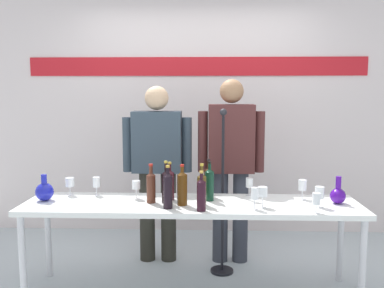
{
  "coord_description": "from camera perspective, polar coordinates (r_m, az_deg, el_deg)",
  "views": [
    {
      "loc": [
        0.12,
        -3.1,
        1.56
      ],
      "look_at": [
        0.0,
        0.15,
        1.16
      ],
      "focal_mm": 38.93,
      "sensor_mm": 36.0,
      "label": 1
    }
  ],
  "objects": [
    {
      "name": "back_wall",
      "position": [
        4.64,
        0.65,
        6.36
      ],
      "size": [
        5.23,
        0.11,
        3.0
      ],
      "color": "silver",
      "rests_on": "ground"
    },
    {
      "name": "display_table",
      "position": [
        3.23,
        -0.1,
        -9.0
      ],
      "size": [
        2.57,
        0.59,
        0.72
      ],
      "color": "white",
      "rests_on": "ground"
    },
    {
      "name": "decanter_blue_left",
      "position": [
        3.45,
        -19.55,
        -6.11
      ],
      "size": [
        0.14,
        0.14,
        0.21
      ],
      "color": "#1C22AD",
      "rests_on": "display_table"
    },
    {
      "name": "decanter_blue_right",
      "position": [
        3.36,
        19.36,
        -6.57
      ],
      "size": [
        0.12,
        0.12,
        0.21
      ],
      "color": "#461095",
      "rests_on": "display_table"
    },
    {
      "name": "presenter_left",
      "position": [
        3.81,
        -4.77,
        -2.42
      ],
      "size": [
        0.63,
        0.22,
        1.62
      ],
      "color": "#28271F",
      "rests_on": "ground"
    },
    {
      "name": "presenter_right",
      "position": [
        3.79,
        5.35,
        -2.07
      ],
      "size": [
        0.6,
        0.22,
        1.68
      ],
      "color": "#31353F",
      "rests_on": "ground"
    },
    {
      "name": "wine_bottle_0",
      "position": [
        3.18,
        -3.58,
        -5.7
      ],
      "size": [
        0.06,
        0.06,
        0.32
      ],
      "color": "black",
      "rests_on": "display_table"
    },
    {
      "name": "wine_bottle_1",
      "position": [
        3.36,
        2.26,
        -5.06
      ],
      "size": [
        0.07,
        0.07,
        0.31
      ],
      "color": "black",
      "rests_on": "display_table"
    },
    {
      "name": "wine_bottle_2",
      "position": [
        3.28,
        -3.07,
        -5.43
      ],
      "size": [
        0.07,
        0.07,
        0.3
      ],
      "color": "#370E17",
      "rests_on": "display_table"
    },
    {
      "name": "wine_bottle_3",
      "position": [
        3.25,
        2.41,
        -5.45
      ],
      "size": [
        0.07,
        0.07,
        0.31
      ],
      "color": "#0F3623",
      "rests_on": "display_table"
    },
    {
      "name": "wine_bottle_4",
      "position": [
        3.2,
        -5.64,
        -5.76
      ],
      "size": [
        0.07,
        0.07,
        0.3
      ],
      "color": "#51281B",
      "rests_on": "display_table"
    },
    {
      "name": "wine_bottle_5",
      "position": [
        3.12,
        1.34,
        -6.05
      ],
      "size": [
        0.07,
        0.07,
        0.31
      ],
      "color": "#4B3712",
      "rests_on": "display_table"
    },
    {
      "name": "wine_bottle_6",
      "position": [
        3.12,
        -1.35,
        -5.94
      ],
      "size": [
        0.07,
        0.07,
        0.31
      ],
      "color": "#512D0A",
      "rests_on": "display_table"
    },
    {
      "name": "wine_bottle_7",
      "position": [
        2.97,
        1.29,
        -6.81
      ],
      "size": [
        0.06,
        0.06,
        0.29
      ],
      "color": "black",
      "rests_on": "display_table"
    },
    {
      "name": "wine_bottle_8",
      "position": [
        3.03,
        -3.32,
        -6.25
      ],
      "size": [
        0.07,
        0.07,
        0.32
      ],
      "color": "black",
      "rests_on": "display_table"
    },
    {
      "name": "wine_glass_left_0",
      "position": [
        3.5,
        -12.96,
        -5.17
      ],
      "size": [
        0.06,
        0.06,
        0.15
      ],
      "color": "white",
      "rests_on": "display_table"
    },
    {
      "name": "wine_glass_left_1",
      "position": [
        3.34,
        -7.66,
        -5.64
      ],
      "size": [
        0.06,
        0.06,
        0.14
      ],
      "color": "white",
      "rests_on": "display_table"
    },
    {
      "name": "wine_glass_left_2",
      "position": [
        3.56,
        -16.39,
        -5.08
      ],
      "size": [
        0.07,
        0.07,
        0.15
      ],
      "color": "white",
      "rests_on": "display_table"
    },
    {
      "name": "wine_glass_right_0",
      "position": [
        3.05,
        16.66,
        -7.25
      ],
      "size": [
        0.06,
        0.06,
        0.14
      ],
      "color": "white",
      "rests_on": "display_table"
    },
    {
      "name": "wine_glass_right_1",
      "position": [
        3.04,
        8.58,
        -6.79
      ],
      "size": [
        0.06,
        0.06,
        0.16
      ],
      "color": "white",
      "rests_on": "display_table"
    },
    {
      "name": "wine_glass_right_2",
      "position": [
        3.2,
        17.06,
        -6.43
      ],
      "size": [
        0.07,
        0.07,
        0.15
      ],
      "color": "white",
      "rests_on": "display_table"
    },
    {
      "name": "wine_glass_right_3",
      "position": [
        3.11,
        9.64,
        -6.51
      ],
      "size": [
        0.07,
        0.07,
        0.15
      ],
      "color": "white",
      "rests_on": "display_table"
    },
    {
      "name": "wine_glass_right_4",
      "position": [
        3.4,
        14.89,
        -5.52
      ],
      "size": [
        0.06,
        0.06,
        0.16
      ],
      "color": "white",
      "rests_on": "display_table"
    },
    {
      "name": "wine_glass_right_5",
      "position": [
        3.44,
        7.87,
        -5.34
      ],
      "size": [
        0.06,
        0.06,
        0.15
      ],
      "color": "white",
      "rests_on": "display_table"
    },
    {
      "name": "microphone_stand",
      "position": [
        3.65,
        4.18,
        -10.31
      ],
      "size": [
        0.2,
        0.2,
        1.43
      ],
      "color": "black",
      "rests_on": "ground"
    }
  ]
}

